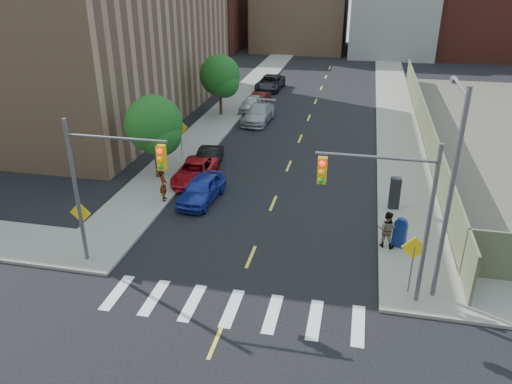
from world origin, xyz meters
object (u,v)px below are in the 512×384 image
at_px(parked_car_red, 195,171).
at_px(mailbox, 400,232).
at_px(parked_car_blue, 202,189).
at_px(parked_car_silver, 259,114).
at_px(payphone, 395,193).
at_px(parked_car_grey, 270,83).
at_px(pedestrian_east, 387,229).
at_px(parked_car_black, 208,158).
at_px(parked_car_white, 252,104).
at_px(pedestrian_west, 163,186).
at_px(parked_car_maroon, 259,100).

relative_size(parked_car_red, mailbox, 3.19).
relative_size(parked_car_blue, parked_car_silver, 0.84).
bearing_deg(payphone, parked_car_grey, 107.59).
bearing_deg(pedestrian_east, parked_car_grey, -55.26).
relative_size(parked_car_black, parked_car_red, 0.82).
bearing_deg(parked_car_white, parked_car_silver, -64.72).
height_order(parked_car_blue, parked_car_grey, parked_car_grey).
relative_size(parked_car_white, pedestrian_east, 2.30).
bearing_deg(parked_car_red, parked_car_blue, -66.36).
bearing_deg(parked_car_black, pedestrian_west, -102.29).
bearing_deg(parked_car_blue, parked_car_red, 120.98).
bearing_deg(payphone, parked_car_maroon, 114.21).
relative_size(parked_car_silver, pedestrian_west, 2.87).
xyz_separation_m(parked_car_maroon, parked_car_grey, (-0.24, 7.18, 0.11)).
xyz_separation_m(payphone, pedestrian_west, (-13.15, -1.77, -0.00)).
relative_size(parked_car_maroon, payphone, 2.18).
bearing_deg(parked_car_white, pedestrian_west, -88.56).
distance_m(mailbox, pedestrian_east, 0.72).
relative_size(parked_car_white, mailbox, 2.86).
relative_size(parked_car_grey, pedestrian_east, 2.95).
relative_size(parked_car_red, parked_car_maroon, 1.20).
bearing_deg(parked_car_blue, pedestrian_east, -12.51).
height_order(parked_car_black, mailbox, mailbox).
distance_m(parked_car_blue, parked_car_white, 19.66).
xyz_separation_m(parked_car_grey, pedestrian_west, (-0.82, -29.27, 0.30)).
height_order(parked_car_red, parked_car_white, parked_car_white).
bearing_deg(parked_car_black, parked_car_maroon, 86.13).
xyz_separation_m(parked_car_red, parked_car_silver, (1.30, 13.65, 0.10)).
relative_size(parked_car_white, parked_car_grey, 0.78).
bearing_deg(mailbox, pedestrian_west, -172.01).
relative_size(parked_car_red, parked_car_silver, 0.91).
bearing_deg(parked_car_maroon, pedestrian_east, -59.41).
bearing_deg(pedestrian_east, parked_car_maroon, -50.50).
height_order(parked_car_silver, mailbox, mailbox).
xyz_separation_m(parked_car_silver, payphone, (11.05, -15.23, 0.31)).
bearing_deg(parked_car_silver, mailbox, -56.71).
bearing_deg(pedestrian_east, payphone, -82.55).
distance_m(mailbox, payphone, 4.23).
bearing_deg(pedestrian_west, parked_car_red, -30.66).
height_order(mailbox, pedestrian_west, pedestrian_west).
relative_size(payphone, pedestrian_west, 1.00).
bearing_deg(parked_car_grey, parked_car_black, -87.61).
bearing_deg(parked_car_blue, payphone, 10.78).
xyz_separation_m(parked_car_red, pedestrian_east, (11.80, -6.01, 0.42)).
relative_size(parked_car_black, parked_car_maroon, 0.98).
bearing_deg(parked_car_maroon, parked_car_red, -85.20).
distance_m(parked_car_silver, pedestrian_east, 22.29).
distance_m(parked_car_maroon, pedestrian_west, 22.11).
xyz_separation_m(parked_car_white, parked_car_grey, (0.02, 8.98, 0.04)).
xyz_separation_m(parked_car_black, parked_car_silver, (1.19, 11.20, 0.12)).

